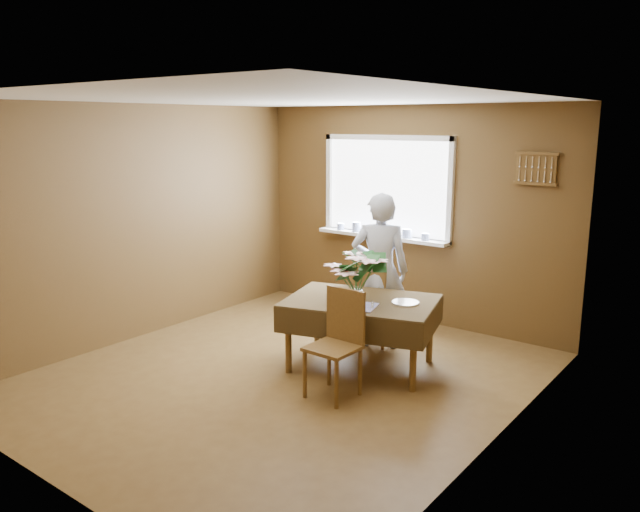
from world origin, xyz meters
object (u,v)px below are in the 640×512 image
Objects in this scene: chair_near at (338,338)px; flower_bouquet at (357,271)px; dining_table at (361,308)px; chair_far at (372,297)px; seated_woman at (380,271)px.

flower_bouquet is at bearing 106.59° from chair_near.
chair_far is at bearing 97.35° from dining_table.
chair_far is (-0.26, 0.60, -0.08)m from dining_table.
chair_near is at bearing 101.87° from chair_far.
flower_bouquet reaches higher than chair_far.
chair_near is 1.31m from seated_woman.
chair_far is 0.58× the size of seated_woman.
flower_bouquet is (0.23, -0.76, 0.17)m from seated_woman.
seated_woman is 0.81m from flower_bouquet.
chair_near is at bearing 78.97° from seated_woman.
dining_table is at bearing 105.66° from chair_far.
seated_woman is (-0.18, 0.61, 0.22)m from dining_table.
flower_bouquet reaches higher than dining_table.
seated_woman is 2.93× the size of flower_bouquet.
dining_table is 1.69× the size of chair_far.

